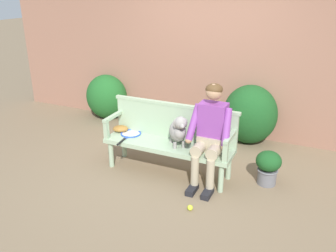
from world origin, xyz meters
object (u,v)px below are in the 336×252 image
at_px(garden_bench, 168,147).
at_px(potted_plant, 268,166).
at_px(dog_on_bench, 178,130).
at_px(tennis_ball, 190,208).
at_px(person_seated, 210,132).
at_px(baseball_glove, 121,129).
at_px(tennis_racket, 130,134).

relative_size(garden_bench, potted_plant, 3.85).
distance_m(garden_bench, dog_on_bench, 0.32).
bearing_deg(potted_plant, dog_on_bench, -166.04).
relative_size(tennis_ball, potted_plant, 0.15).
bearing_deg(garden_bench, tennis_ball, -49.62).
xyz_separation_m(person_seated, baseball_glove, (-1.37, 0.10, -0.23)).
xyz_separation_m(person_seated, tennis_ball, (0.01, -0.69, -0.68)).
xyz_separation_m(tennis_racket, tennis_ball, (1.20, -0.74, -0.41)).
xyz_separation_m(dog_on_bench, tennis_ball, (0.44, -0.68, -0.63)).
bearing_deg(dog_on_bench, baseball_glove, 173.25).
xyz_separation_m(person_seated, tennis_racket, (-1.19, 0.05, -0.27)).
xyz_separation_m(tennis_racket, baseball_glove, (-0.18, 0.05, 0.04)).
bearing_deg(tennis_ball, person_seated, 91.17).
distance_m(baseball_glove, potted_plant, 2.09).
xyz_separation_m(garden_bench, baseball_glove, (-0.79, 0.09, 0.10)).
bearing_deg(person_seated, baseball_glove, 175.98).
bearing_deg(tennis_ball, garden_bench, 130.38).
bearing_deg(baseball_glove, tennis_racket, -36.62).
relative_size(garden_bench, tennis_ball, 26.52).
distance_m(dog_on_bench, baseball_glove, 0.97).
xyz_separation_m(garden_bench, tennis_racket, (-0.61, 0.04, 0.07)).
relative_size(garden_bench, dog_on_bench, 3.88).
xyz_separation_m(baseball_glove, potted_plant, (2.07, 0.17, -0.22)).
bearing_deg(tennis_racket, tennis_ball, -31.72).
bearing_deg(garden_bench, potted_plant, 11.31).
relative_size(dog_on_bench, tennis_racket, 0.79).
bearing_deg(tennis_racket, garden_bench, -4.00).
relative_size(baseball_glove, tennis_ball, 3.33).
bearing_deg(baseball_glove, dog_on_bench, -29.27).
xyz_separation_m(garden_bench, person_seated, (0.58, -0.01, 0.33)).
distance_m(person_seated, tennis_racket, 1.22).
distance_m(dog_on_bench, tennis_racket, 0.80).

